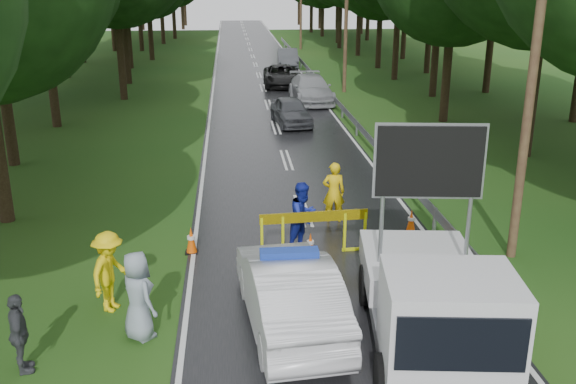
{
  "coord_description": "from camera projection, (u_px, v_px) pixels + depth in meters",
  "views": [
    {
      "loc": [
        -2.24,
        -13.25,
        7.17
      ],
      "look_at": [
        -0.66,
        4.09,
        1.3
      ],
      "focal_mm": 40.0,
      "sensor_mm": 36.0,
      "label": 1
    }
  ],
  "objects": [
    {
      "name": "cone_right",
      "position": [
        411.0,
        221.0,
        18.83
      ],
      "size": [
        0.33,
        0.33,
        0.7
      ],
      "color": "black",
      "rests_on": "ground"
    },
    {
      "name": "barrier",
      "position": [
        314.0,
        222.0,
        17.17
      ],
      "size": [
        2.94,
        0.26,
        1.22
      ],
      "rotation": [
        0.0,
        0.0,
        0.07
      ],
      "color": "#DDE90C",
      "rests_on": "ground"
    },
    {
      "name": "bystander_right",
      "position": [
        138.0,
        296.0,
        13.12
      ],
      "size": [
        1.06,
        1.11,
        1.92
      ],
      "primitive_type": "imported",
      "rotation": [
        0.0,
        0.0,
        2.25
      ],
      "color": "#8694A0",
      "rests_on": "ground"
    },
    {
      "name": "civilian",
      "position": [
        303.0,
        216.0,
        17.48
      ],
      "size": [
        1.18,
        1.17,
        1.92
      ],
      "primitive_type": "imported",
      "rotation": [
        0.0,
        0.0,
        0.76
      ],
      "color": "#18259C",
      "rests_on": "ground"
    },
    {
      "name": "guardrail",
      "position": [
        318.0,
        80.0,
        43.12
      ],
      "size": [
        0.12,
        60.06,
        0.7
      ],
      "color": "gray",
      "rests_on": "ground"
    },
    {
      "name": "queue_car_first",
      "position": [
        291.0,
        111.0,
        32.44
      ],
      "size": [
        2.11,
        4.21,
        1.38
      ],
      "primitive_type": "imported",
      "rotation": [
        0.0,
        0.0,
        0.12
      ],
      "color": "#3B3D42",
      "rests_on": "ground"
    },
    {
      "name": "queue_car_second",
      "position": [
        311.0,
        89.0,
        38.22
      ],
      "size": [
        2.43,
        5.53,
        1.58
      ],
      "primitive_type": "imported",
      "rotation": [
        0.0,
        0.0,
        0.04
      ],
      "color": "#94959B",
      "rests_on": "ground"
    },
    {
      "name": "bystander_mid",
      "position": [
        19.0,
        334.0,
        12.0
      ],
      "size": [
        0.64,
        1.02,
        1.62
      ],
      "primitive_type": "imported",
      "rotation": [
        0.0,
        0.0,
        1.85
      ],
      "color": "#3B3D42",
      "rests_on": "ground"
    },
    {
      "name": "utility_pole_near",
      "position": [
        534.0,
        67.0,
        15.7
      ],
      "size": [
        1.4,
        0.24,
        10.0
      ],
      "color": "#41281E",
      "rests_on": "ground"
    },
    {
      "name": "ground",
      "position": [
        332.0,
        299.0,
        14.98
      ],
      "size": [
        160.0,
        160.0,
        0.0
      ],
      "primitive_type": "plane",
      "color": "#184814",
      "rests_on": "ground"
    },
    {
      "name": "officer",
      "position": [
        334.0,
        192.0,
        19.47
      ],
      "size": [
        0.71,
        0.49,
        1.88
      ],
      "primitive_type": "imported",
      "rotation": [
        0.0,
        0.0,
        3.09
      ],
      "color": "yellow",
      "rests_on": "ground"
    },
    {
      "name": "queue_car_third",
      "position": [
        281.0,
        76.0,
        43.8
      ],
      "size": [
        2.52,
        5.22,
        1.43
      ],
      "primitive_type": "imported",
      "rotation": [
        0.0,
        0.0,
        -0.03
      ],
      "color": "black",
      "rests_on": "ground"
    },
    {
      "name": "police_sedan",
      "position": [
        289.0,
        292.0,
        13.58
      ],
      "size": [
        2.21,
        5.1,
        1.79
      ],
      "rotation": [
        0.0,
        0.0,
        3.24
      ],
      "color": "silver",
      "rests_on": "ground"
    },
    {
      "name": "cone_left_mid",
      "position": [
        191.0,
        240.0,
        17.41
      ],
      "size": [
        0.35,
        0.35,
        0.75
      ],
      "color": "black",
      "rests_on": "ground"
    },
    {
      "name": "queue_car_fourth",
      "position": [
        288.0,
        58.0,
        52.92
      ],
      "size": [
        1.79,
        4.67,
        1.52
      ],
      "primitive_type": "imported",
      "rotation": [
        0.0,
        0.0,
        -0.04
      ],
      "color": "#3C3F43",
      "rests_on": "ground"
    },
    {
      "name": "road",
      "position": [
        263.0,
        88.0,
        43.29
      ],
      "size": [
        7.0,
        140.0,
        0.02
      ],
      "primitive_type": "cube",
      "color": "black",
      "rests_on": "ground"
    },
    {
      "name": "bystander_left",
      "position": [
        109.0,
        272.0,
        14.25
      ],
      "size": [
        1.09,
        1.38,
        1.88
      ],
      "primitive_type": "imported",
      "rotation": [
        0.0,
        0.0,
        1.2
      ],
      "color": "yellow",
      "rests_on": "ground"
    },
    {
      "name": "cone_center",
      "position": [
        322.0,
        276.0,
        15.34
      ],
      "size": [
        0.35,
        0.35,
        0.74
      ],
      "color": "black",
      "rests_on": "ground"
    },
    {
      "name": "work_truck",
      "position": [
        433.0,
        302.0,
        12.4
      ],
      "size": [
        3.04,
        5.71,
        4.35
      ],
      "rotation": [
        0.0,
        0.0,
        -0.12
      ],
      "color": "gray",
      "rests_on": "ground"
    },
    {
      "name": "utility_pole_mid",
      "position": [
        346.0,
        12.0,
        40.24
      ],
      "size": [
        1.4,
        0.24,
        10.0
      ],
      "color": "#41281E",
      "rests_on": "ground"
    },
    {
      "name": "cone_far",
      "position": [
        310.0,
        245.0,
        17.22
      ],
      "size": [
        0.31,
        0.31,
        0.67
      ],
      "color": "black",
      "rests_on": "ground"
    }
  ]
}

